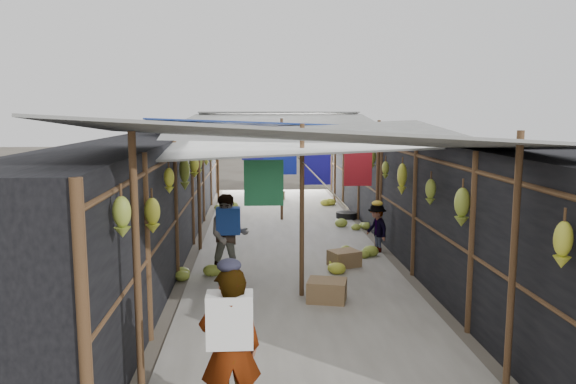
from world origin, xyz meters
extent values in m
cube|color=#9E998E|center=(0.00, 6.50, 0.01)|extent=(3.60, 16.00, 0.02)
cube|color=black|center=(-2.70, 6.50, 1.15)|extent=(1.40, 15.00, 2.30)
cube|color=black|center=(2.70, 6.50, 1.15)|extent=(1.40, 15.00, 2.30)
cube|color=#99714E|center=(0.90, 4.56, 0.15)|extent=(0.62, 0.56, 0.30)
cube|color=#99714E|center=(0.35, 2.73, 0.17)|extent=(0.64, 0.56, 0.33)
cube|color=#99714E|center=(-0.01, 12.32, 0.15)|extent=(0.53, 0.47, 0.29)
cylinder|color=black|center=(1.70, 9.12, 0.08)|extent=(0.55, 0.55, 0.17)
imported|color=white|center=(-0.92, -0.50, 0.74)|extent=(0.58, 0.43, 1.47)
imported|color=#1F309B|center=(-1.14, 4.14, 0.70)|extent=(0.73, 0.59, 1.41)
imported|color=#4E4943|center=(1.70, 5.54, 0.49)|extent=(0.55, 0.72, 0.98)
cylinder|color=brown|center=(-1.80, 0.00, 1.30)|extent=(0.07, 0.07, 2.60)
cylinder|color=brown|center=(1.80, 0.00, 1.30)|extent=(0.07, 0.07, 2.60)
cylinder|color=brown|center=(0.00, 3.00, 1.30)|extent=(0.07, 0.07, 2.60)
cylinder|color=brown|center=(-1.80, 6.00, 1.30)|extent=(0.07, 0.07, 2.60)
cylinder|color=brown|center=(1.80, 6.00, 1.30)|extent=(0.07, 0.07, 2.60)
cylinder|color=brown|center=(0.00, 9.00, 1.30)|extent=(0.07, 0.07, 2.60)
cylinder|color=brown|center=(-1.80, 12.00, 1.30)|extent=(0.07, 0.07, 2.60)
cylinder|color=brown|center=(1.80, 12.00, 1.30)|extent=(0.07, 0.07, 2.60)
cube|color=gray|center=(0.00, 1.00, 2.50)|extent=(5.21, 3.19, 0.52)
cube|color=gray|center=(0.20, 4.20, 2.35)|extent=(5.23, 3.73, 0.50)
cube|color=#203894|center=(-0.10, 7.50, 2.45)|extent=(5.40, 3.60, 0.41)
cube|color=gray|center=(0.00, 10.80, 2.55)|extent=(5.37, 3.66, 0.27)
cube|color=gray|center=(0.10, 13.20, 2.65)|extent=(5.00, 1.99, 0.24)
cylinder|color=brown|center=(-2.00, 6.50, 2.05)|extent=(0.06, 15.00, 0.06)
cylinder|color=brown|center=(2.00, 6.50, 2.05)|extent=(0.06, 15.00, 0.06)
cylinder|color=gray|center=(0.00, 6.50, 2.05)|extent=(0.02, 15.00, 0.02)
cube|color=#1B2DB1|center=(-0.15, 6.63, 1.75)|extent=(0.70, 0.03, 0.60)
cube|color=#1E19A3|center=(0.47, 5.33, 1.72)|extent=(0.55, 0.03, 0.65)
cube|color=navy|center=(-0.70, 10.23, 1.75)|extent=(0.65, 0.03, 0.60)
cube|color=#297C4A|center=(-0.56, 3.29, 1.70)|extent=(0.60, 0.03, 0.70)
cube|color=#A91A24|center=(1.15, 4.74, 1.75)|extent=(0.50, 0.03, 0.60)
ellipsoid|color=olive|center=(-1.88, -0.16, 1.85)|extent=(0.17, 0.14, 0.38)
ellipsoid|color=gold|center=(-1.88, 1.31, 1.58)|extent=(0.19, 0.16, 0.42)
ellipsoid|color=gold|center=(-1.88, 2.66, 1.82)|extent=(0.15, 0.13, 0.36)
ellipsoid|color=olive|center=(-1.88, 4.41, 1.72)|extent=(0.18, 0.15, 0.57)
ellipsoid|color=gold|center=(-1.88, 5.98, 1.69)|extent=(0.19, 0.16, 0.44)
ellipsoid|color=olive|center=(-1.88, 6.91, 1.68)|extent=(0.16, 0.13, 0.55)
ellipsoid|color=gold|center=(-1.88, 8.78, 1.66)|extent=(0.15, 0.13, 0.46)
ellipsoid|color=olive|center=(-1.88, 10.39, 1.65)|extent=(0.19, 0.16, 0.53)
ellipsoid|color=olive|center=(-1.88, 11.50, 1.59)|extent=(0.16, 0.13, 0.42)
ellipsoid|color=olive|center=(-1.88, 13.42, 1.61)|extent=(0.20, 0.17, 0.52)
ellipsoid|color=gold|center=(1.88, -0.70, 1.67)|extent=(0.16, 0.14, 0.41)
ellipsoid|color=olive|center=(1.88, 1.59, 1.59)|extent=(0.20, 0.17, 0.50)
ellipsoid|color=olive|center=(1.88, 2.85, 1.60)|extent=(0.16, 0.13, 0.39)
ellipsoid|color=gold|center=(1.88, 4.44, 1.60)|extent=(0.17, 0.15, 0.56)
ellipsoid|color=olive|center=(1.88, 5.70, 1.63)|extent=(0.14, 0.12, 0.35)
ellipsoid|color=olive|center=(1.88, 7.00, 1.73)|extent=(0.19, 0.16, 0.46)
ellipsoid|color=olive|center=(1.88, 8.39, 1.46)|extent=(0.18, 0.15, 0.60)
ellipsoid|color=olive|center=(1.88, 10.03, 1.69)|extent=(0.17, 0.15, 0.52)
ellipsoid|color=gold|center=(1.88, 12.18, 1.76)|extent=(0.14, 0.12, 0.54)
ellipsoid|color=olive|center=(1.88, 13.29, 1.59)|extent=(0.20, 0.17, 0.60)
ellipsoid|color=olive|center=(-1.41, 10.57, 0.16)|extent=(0.64, 0.55, 0.32)
ellipsoid|color=olive|center=(1.66, 7.68, 0.17)|extent=(0.68, 0.58, 0.34)
ellipsoid|color=gold|center=(0.89, 4.30, 0.14)|extent=(0.58, 0.49, 0.29)
ellipsoid|color=gold|center=(1.48, 10.99, 0.12)|extent=(0.48, 0.41, 0.24)
ellipsoid|color=olive|center=(-1.70, 3.86, 0.17)|extent=(0.67, 0.57, 0.33)
ellipsoid|color=olive|center=(1.37, 5.36, 0.16)|extent=(0.64, 0.55, 0.32)
camera|label=1|loc=(-0.70, -5.14, 2.78)|focal=35.00mm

